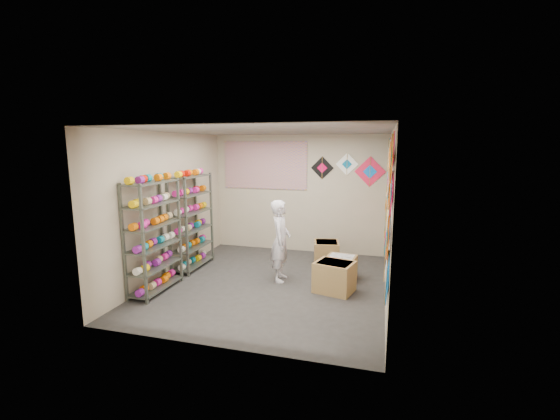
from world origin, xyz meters
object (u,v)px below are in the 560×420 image
(shelf_rack_front, at_px, (154,237))
(carton_a, at_px, (334,277))
(carton_c, at_px, (326,253))
(carton_b, at_px, (341,267))
(shelf_rack_back, at_px, (192,222))
(shopkeeper, at_px, (281,241))

(shelf_rack_front, relative_size, carton_a, 3.07)
(shelf_rack_front, height_order, carton_c, shelf_rack_front)
(carton_a, bearing_deg, shelf_rack_front, -150.97)
(shelf_rack_front, xyz_separation_m, carton_b, (2.98, 1.45, -0.73))
(carton_a, xyz_separation_m, carton_c, (-0.35, 1.45, -0.02))
(shelf_rack_back, relative_size, carton_b, 3.61)
(carton_a, relative_size, carton_c, 1.12)
(shelf_rack_back, bearing_deg, shelf_rack_front, -90.00)
(shelf_rack_front, relative_size, shopkeeper, 1.27)
(shopkeeper, bearing_deg, shelf_rack_front, 112.62)
(carton_b, bearing_deg, carton_a, -86.38)
(carton_b, bearing_deg, carton_c, 124.43)
(carton_a, bearing_deg, carton_c, 117.85)
(shelf_rack_front, height_order, shopkeeper, shelf_rack_front)
(carton_a, distance_m, carton_b, 0.67)
(shopkeeper, height_order, carton_c, shopkeeper)
(shelf_rack_back, bearing_deg, carton_a, -10.01)
(shelf_rack_front, height_order, shelf_rack_back, same)
(carton_b, distance_m, carton_c, 0.87)
(shelf_rack_back, distance_m, shopkeeper, 1.94)
(shelf_rack_front, height_order, carton_b, shelf_rack_front)
(shelf_rack_front, xyz_separation_m, shelf_rack_back, (0.00, 1.30, 0.00))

